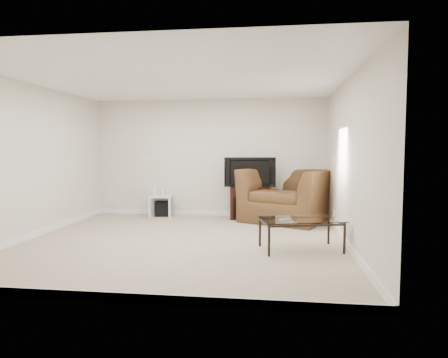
# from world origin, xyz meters

# --- Properties ---
(floor) EXTENTS (5.00, 5.00, 0.00)m
(floor) POSITION_xyz_m (0.00, 0.00, 0.00)
(floor) COLOR tan
(floor) RESTS_ON ground
(ceiling) EXTENTS (5.00, 5.00, 0.00)m
(ceiling) POSITION_xyz_m (0.00, 0.00, 2.50)
(ceiling) COLOR white
(ceiling) RESTS_ON ground
(wall_back) EXTENTS (5.00, 0.02, 2.50)m
(wall_back) POSITION_xyz_m (0.00, 2.50, 1.25)
(wall_back) COLOR silver
(wall_back) RESTS_ON ground
(wall_left) EXTENTS (0.02, 5.00, 2.50)m
(wall_left) POSITION_xyz_m (-2.50, 0.00, 1.25)
(wall_left) COLOR silver
(wall_left) RESTS_ON ground
(wall_right) EXTENTS (0.02, 5.00, 2.50)m
(wall_right) POSITION_xyz_m (2.50, 0.00, 1.25)
(wall_right) COLOR silver
(wall_right) RESTS_ON ground
(plate_back) EXTENTS (0.12, 0.02, 0.12)m
(plate_back) POSITION_xyz_m (-1.40, 2.49, 1.25)
(plate_back) COLOR white
(plate_back) RESTS_ON wall_back
(plate_right_switch) EXTENTS (0.02, 0.09, 0.13)m
(plate_right_switch) POSITION_xyz_m (2.49, 1.60, 1.25)
(plate_right_switch) COLOR white
(plate_right_switch) RESTS_ON wall_right
(plate_right_outlet) EXTENTS (0.02, 0.08, 0.12)m
(plate_right_outlet) POSITION_xyz_m (2.49, 1.30, 0.30)
(plate_right_outlet) COLOR white
(plate_right_outlet) RESTS_ON wall_right
(tv_stand) EXTENTS (0.85, 0.63, 0.67)m
(tv_stand) POSITION_xyz_m (0.90, 2.28, 0.33)
(tv_stand) COLOR black
(tv_stand) RESTS_ON floor
(dvd_player) EXTENTS (0.43, 0.32, 0.06)m
(dvd_player) POSITION_xyz_m (0.90, 2.24, 0.56)
(dvd_player) COLOR black
(dvd_player) RESTS_ON tv_stand
(television) EXTENTS (1.00, 0.31, 0.61)m
(television) POSITION_xyz_m (0.90, 2.25, 0.97)
(television) COLOR black
(television) RESTS_ON tv_stand
(side_table) EXTENTS (0.52, 0.52, 0.45)m
(side_table) POSITION_xyz_m (-1.01, 2.28, 0.23)
(side_table) COLOR #A1B8C9
(side_table) RESTS_ON floor
(subwoofer) EXTENTS (0.35, 0.35, 0.31)m
(subwoofer) POSITION_xyz_m (-0.98, 2.30, 0.16)
(subwoofer) COLOR black
(subwoofer) RESTS_ON floor
(game_console) EXTENTS (0.05, 0.15, 0.21)m
(game_console) POSITION_xyz_m (-1.12, 2.25, 0.56)
(game_console) COLOR white
(game_console) RESTS_ON side_table
(game_case) EXTENTS (0.07, 0.14, 0.18)m
(game_case) POSITION_xyz_m (-0.95, 2.27, 0.54)
(game_case) COLOR silver
(game_case) RESTS_ON side_table
(recliner) EXTENTS (1.89, 1.62, 1.40)m
(recliner) POSITION_xyz_m (1.65, 2.05, 0.70)
(recliner) COLOR #4E391E
(recliner) RESTS_ON floor
(coffee_table) EXTENTS (1.27, 0.92, 0.45)m
(coffee_table) POSITION_xyz_m (1.80, -0.27, 0.22)
(coffee_table) COLOR black
(coffee_table) RESTS_ON floor
(remote) EXTENTS (0.17, 0.15, 0.02)m
(remote) POSITION_xyz_m (1.58, -0.38, 0.46)
(remote) COLOR #B2B2B7
(remote) RESTS_ON coffee_table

